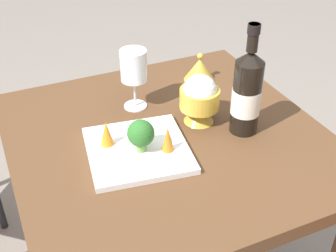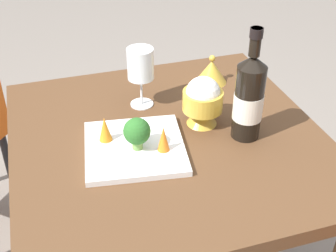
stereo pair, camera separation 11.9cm
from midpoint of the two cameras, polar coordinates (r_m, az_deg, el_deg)
name	(u,v)px [view 2 (the right image)]	position (r m, az deg, el deg)	size (l,w,h in m)	color
dining_table	(168,163)	(1.26, 2.70, -4.76)	(0.82, 0.82, 0.73)	brown
wine_bottle	(249,97)	(1.17, 13.10, 3.48)	(0.08, 0.08, 0.30)	black
wine_glass	(140,65)	(1.27, -0.83, 7.61)	(0.08, 0.08, 0.18)	white
rice_bowl	(203,100)	(1.22, 7.20, 3.17)	(0.11, 0.11, 0.14)	gold
rice_bowl_lid	(212,71)	(1.45, 7.89, 6.82)	(0.10, 0.10, 0.09)	gold
serving_plate	(135,148)	(1.15, -1.29, -2.86)	(0.28, 0.28, 0.02)	white
broccoli_floret	(137,132)	(1.10, -0.89, -0.86)	(0.07, 0.07, 0.09)	#729E4C
carrot_garnish_left	(163,139)	(1.11, 2.49, -1.71)	(0.03, 0.03, 0.07)	orange
carrot_garnish_right	(105,129)	(1.14, -5.07, -0.47)	(0.03, 0.03, 0.07)	orange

